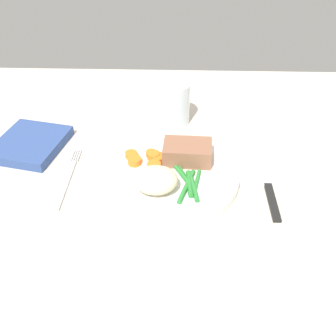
# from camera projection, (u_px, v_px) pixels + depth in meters

# --- Properties ---
(dining_table) EXTENTS (1.20, 0.90, 0.02)m
(dining_table) POSITION_uv_depth(u_px,v_px,m) (158.00, 178.00, 0.71)
(dining_table) COLOR beige
(dining_table) RESTS_ON ground
(dinner_plate) EXTENTS (0.25, 0.25, 0.02)m
(dinner_plate) POSITION_uv_depth(u_px,v_px,m) (168.00, 176.00, 0.69)
(dinner_plate) COLOR white
(dinner_plate) RESTS_ON dining_table
(meat_portion) EXTENTS (0.09, 0.06, 0.03)m
(meat_portion) POSITION_uv_depth(u_px,v_px,m) (187.00, 152.00, 0.70)
(meat_portion) COLOR #936047
(meat_portion) RESTS_ON dinner_plate
(mashed_potatoes) EXTENTS (0.07, 0.06, 0.04)m
(mashed_potatoes) POSITION_uv_depth(u_px,v_px,m) (153.00, 180.00, 0.63)
(mashed_potatoes) COLOR beige
(mashed_potatoes) RESTS_ON dinner_plate
(carrot_slices) EXTENTS (0.07, 0.06, 0.01)m
(carrot_slices) POSITION_uv_depth(u_px,v_px,m) (148.00, 159.00, 0.70)
(carrot_slices) COLOR orange
(carrot_slices) RESTS_ON dinner_plate
(green_beans) EXTENTS (0.05, 0.11, 0.01)m
(green_beans) POSITION_uv_depth(u_px,v_px,m) (188.00, 182.00, 0.65)
(green_beans) COLOR #2D8C38
(green_beans) RESTS_ON dinner_plate
(fork) EXTENTS (0.01, 0.17, 0.00)m
(fork) POSITION_uv_depth(u_px,v_px,m) (68.00, 178.00, 0.69)
(fork) COLOR silver
(fork) RESTS_ON dining_table
(knife) EXTENTS (0.02, 0.21, 0.01)m
(knife) POSITION_uv_depth(u_px,v_px,m) (267.00, 182.00, 0.68)
(knife) COLOR black
(knife) RESTS_ON dining_table
(water_glass) EXTENTS (0.07, 0.07, 0.09)m
(water_glass) POSITION_uv_depth(u_px,v_px,m) (172.00, 106.00, 0.82)
(water_glass) COLOR silver
(water_glass) RESTS_ON dining_table
(napkin) EXTENTS (0.15, 0.16, 0.02)m
(napkin) POSITION_uv_depth(u_px,v_px,m) (30.00, 144.00, 0.76)
(napkin) COLOR #334C8C
(napkin) RESTS_ON dining_table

